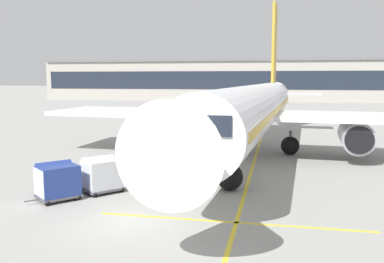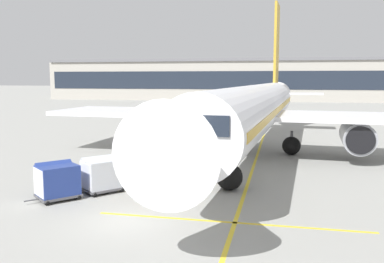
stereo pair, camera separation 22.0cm
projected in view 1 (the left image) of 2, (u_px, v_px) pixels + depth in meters
The scene contains 13 objects.
ground_plane at pixel (128, 221), 18.15m from camera, with size 600.00×600.00×0.00m, color gray.
parked_airplane at pixel (255, 109), 33.37m from camera, with size 34.48×44.09×14.85m.
belt_loader at pixel (166, 167), 25.32m from camera, with size 4.68×4.70×2.82m.
baggage_cart_lead at pixel (102, 174), 22.70m from camera, with size 2.51×2.60×1.91m.
baggage_cart_second at pixel (57, 180), 21.26m from camera, with size 2.51×2.60×1.91m.
ground_crew_by_loader at pixel (160, 170), 23.78m from camera, with size 0.51×0.39×1.74m.
ground_crew_by_carts at pixel (122, 169), 23.98m from camera, with size 0.49×0.41×1.74m.
ground_crew_marshaller at pixel (88, 171), 23.36m from camera, with size 0.51×0.40×1.74m.
ground_crew_wingwalker at pixel (148, 180), 21.39m from camera, with size 0.57×0.28×1.74m.
safety_cone_engine_keepout at pixel (168, 152), 33.45m from camera, with size 0.54×0.54×0.61m.
apron_guidance_line_lead_in at pixel (256, 157), 33.03m from camera, with size 0.20×110.00×0.01m.
apron_guidance_line_stop_bar at pixel (232, 222), 18.01m from camera, with size 12.00×0.20×0.01m.
terminal_building at pixel (219, 80), 121.61m from camera, with size 99.39×19.14×11.42m.
Camera 1 is at (6.27, -16.58, 6.17)m, focal length 39.12 mm.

